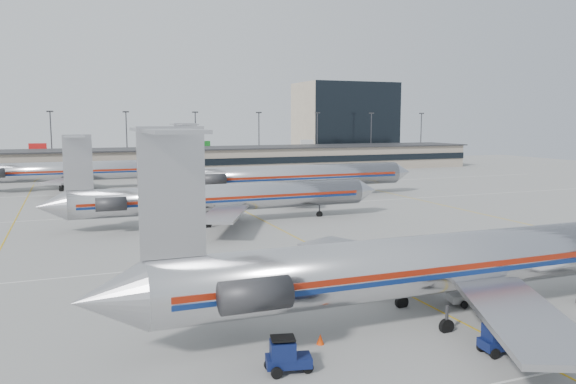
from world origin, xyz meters
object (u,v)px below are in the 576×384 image
jet_foreground (451,261)px  tug_center (499,338)px  jet_second_row (218,197)px  belt_loader (476,295)px

jet_foreground → tug_center: jet_foreground is taller
jet_second_row → belt_loader: jet_second_row is taller
jet_foreground → belt_loader: bearing=21.0°
tug_center → belt_loader: bearing=61.5°
jet_second_row → tug_center: 44.81m
jet_second_row → jet_foreground: bearing=-81.1°
jet_second_row → belt_loader: 38.31m
jet_foreground → jet_second_row: bearing=98.9°
jet_second_row → tug_center: bearing=-84.1°
jet_foreground → tug_center: 6.91m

